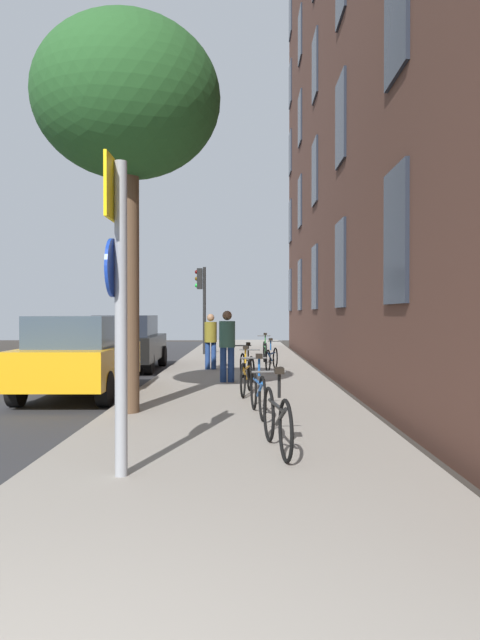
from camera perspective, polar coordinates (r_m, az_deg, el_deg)
name	(u,v)px	position (r m, az deg, el deg)	size (l,w,h in m)	color
ground_plane	(116,373)	(17.18, -11.77, -5.01)	(41.80, 41.80, 0.00)	#332D28
road_asphalt	(42,373)	(17.74, -18.43, -4.83)	(7.00, 38.00, 0.01)	#2D2D30
sidewalk	(240,371)	(16.79, 0.04, -4.92)	(4.20, 38.00, 0.12)	gray
building_facade	(336,52)	(17.87, 9.17, 23.95)	(0.56, 27.00, 17.50)	#513328
sign_post	(118,289)	(5.81, -11.58, 2.89)	(0.16, 0.60, 3.04)	gray
traffic_light	(202,294)	(23.01, -3.69, 2.47)	(0.43, 0.24, 3.36)	black
tree_near	(127,103)	(10.09, -10.76, 19.75)	(2.93, 2.93, 6.19)	brown
bicycle_0	(277,418)	(6.82, 3.54, -9.37)	(0.42, 1.70, 0.96)	black
bicycle_1	(258,391)	(9.18, 1.72, -6.82)	(0.42, 1.70, 0.95)	black
bicycle_2	(246,375)	(11.56, 0.61, -5.30)	(0.42, 1.70, 0.94)	black
bicycle_3	(247,365)	(13.95, 0.67, -4.37)	(0.48, 1.66, 0.89)	black
bicycle_4	(272,358)	(16.36, 3.05, -3.64)	(0.54, 1.55, 0.89)	black
bicycle_5	(265,351)	(18.75, 2.40, -3.02)	(0.42, 1.65, 0.96)	black
pedestrian_0	(227,341)	(13.54, -1.24, -2.06)	(0.41, 0.41, 1.62)	navy
pedestrian_1	(211,338)	(16.70, -2.83, -1.70)	(0.46, 0.46, 1.55)	navy
car_0	(79,356)	(12.30, -15.11, -3.31)	(1.81, 4.01, 1.62)	orange
car_1	(128,342)	(17.92, -10.69, -2.08)	(1.93, 4.26, 1.62)	black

